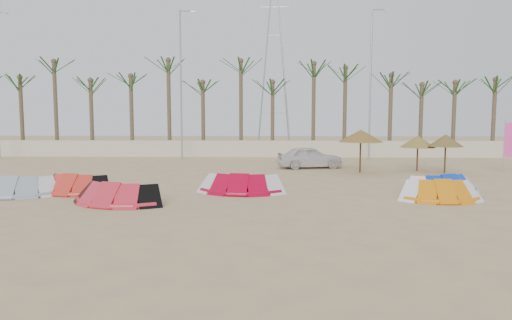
{
  "coord_description": "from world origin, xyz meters",
  "views": [
    {
      "loc": [
        0.59,
        -14.06,
        3.24
      ],
      "look_at": [
        0.0,
        6.0,
        1.3
      ],
      "focal_mm": 32.0,
      "sensor_mm": 36.0,
      "label": 1
    }
  ],
  "objects_px": {
    "kite_red_mid": "(119,192)",
    "parasol_left": "(361,136)",
    "kite_red_left": "(77,183)",
    "parasol_right": "(418,142)",
    "kite_grey": "(15,185)",
    "car": "(310,157)",
    "kite_red_right": "(241,182)",
    "kite_orange": "(438,189)",
    "kite_blue": "(442,183)",
    "parasol_mid": "(446,140)"
  },
  "relations": [
    {
      "from": "kite_grey",
      "to": "parasol_left",
      "type": "bearing_deg",
      "value": 26.89
    },
    {
      "from": "kite_red_right",
      "to": "parasol_right",
      "type": "height_order",
      "value": "parasol_right"
    },
    {
      "from": "kite_red_left",
      "to": "kite_red_right",
      "type": "xyz_separation_m",
      "value": [
        6.98,
        0.36,
        0.0
      ]
    },
    {
      "from": "parasol_left",
      "to": "car",
      "type": "distance_m",
      "value": 3.77
    },
    {
      "from": "parasol_mid",
      "to": "parasol_right",
      "type": "distance_m",
      "value": 1.6
    },
    {
      "from": "parasol_left",
      "to": "car",
      "type": "relative_size",
      "value": 0.63
    },
    {
      "from": "parasol_right",
      "to": "kite_red_right",
      "type": "bearing_deg",
      "value": -141.8
    },
    {
      "from": "kite_grey",
      "to": "car",
      "type": "height_order",
      "value": "car"
    },
    {
      "from": "kite_red_left",
      "to": "car",
      "type": "xyz_separation_m",
      "value": [
        10.7,
        9.44,
        0.26
      ]
    },
    {
      "from": "kite_red_left",
      "to": "parasol_right",
      "type": "relative_size",
      "value": 1.65
    },
    {
      "from": "kite_red_mid",
      "to": "kite_orange",
      "type": "relative_size",
      "value": 1.28
    },
    {
      "from": "parasol_mid",
      "to": "car",
      "type": "distance_m",
      "value": 7.91
    },
    {
      "from": "kite_red_right",
      "to": "parasol_left",
      "type": "height_order",
      "value": "parasol_left"
    },
    {
      "from": "kite_red_left",
      "to": "kite_red_mid",
      "type": "height_order",
      "value": "same"
    },
    {
      "from": "kite_red_mid",
      "to": "kite_red_right",
      "type": "distance_m",
      "value": 5.13
    },
    {
      "from": "kite_blue",
      "to": "parasol_mid",
      "type": "distance_m",
      "value": 7.55
    },
    {
      "from": "kite_orange",
      "to": "kite_blue",
      "type": "height_order",
      "value": "same"
    },
    {
      "from": "kite_red_mid",
      "to": "parasol_left",
      "type": "distance_m",
      "value": 14.5
    },
    {
      "from": "kite_grey",
      "to": "parasol_mid",
      "type": "distance_m",
      "value": 21.96
    },
    {
      "from": "parasol_left",
      "to": "kite_red_left",
      "type": "bearing_deg",
      "value": -151.63
    },
    {
      "from": "kite_red_mid",
      "to": "kite_red_right",
      "type": "bearing_deg",
      "value": 30.44
    },
    {
      "from": "kite_blue",
      "to": "kite_red_left",
      "type": "bearing_deg",
      "value": -178.88
    },
    {
      "from": "kite_red_left",
      "to": "kite_red_mid",
      "type": "xyz_separation_m",
      "value": [
        2.56,
        -2.24,
        0.0
      ]
    },
    {
      "from": "kite_red_mid",
      "to": "kite_blue",
      "type": "distance_m",
      "value": 13.16
    },
    {
      "from": "kite_grey",
      "to": "kite_red_mid",
      "type": "xyz_separation_m",
      "value": [
        4.8,
        -1.55,
        0.0
      ]
    },
    {
      "from": "parasol_left",
      "to": "parasol_mid",
      "type": "distance_m",
      "value": 4.8
    },
    {
      "from": "kite_red_right",
      "to": "parasol_right",
      "type": "relative_size",
      "value": 1.76
    },
    {
      "from": "kite_red_right",
      "to": "car",
      "type": "bearing_deg",
      "value": 67.73
    },
    {
      "from": "kite_grey",
      "to": "car",
      "type": "relative_size",
      "value": 0.92
    },
    {
      "from": "kite_red_mid",
      "to": "parasol_left",
      "type": "bearing_deg",
      "value": 41.16
    },
    {
      "from": "kite_orange",
      "to": "parasol_left",
      "type": "distance_m",
      "value": 8.79
    },
    {
      "from": "kite_red_left",
      "to": "parasol_mid",
      "type": "height_order",
      "value": "parasol_mid"
    },
    {
      "from": "kite_blue",
      "to": "car",
      "type": "relative_size",
      "value": 0.91
    },
    {
      "from": "parasol_left",
      "to": "parasol_mid",
      "type": "relative_size",
      "value": 1.14
    },
    {
      "from": "kite_orange",
      "to": "kite_blue",
      "type": "xyz_separation_m",
      "value": [
        0.73,
        1.58,
        0.0
      ]
    },
    {
      "from": "kite_red_mid",
      "to": "kite_orange",
      "type": "distance_m",
      "value": 12.22
    },
    {
      "from": "kite_grey",
      "to": "parasol_left",
      "type": "height_order",
      "value": "parasol_left"
    },
    {
      "from": "kite_red_right",
      "to": "kite_grey",
      "type": "bearing_deg",
      "value": -173.48
    },
    {
      "from": "kite_grey",
      "to": "kite_red_mid",
      "type": "relative_size",
      "value": 0.95
    },
    {
      "from": "kite_blue",
      "to": "kite_red_right",
      "type": "bearing_deg",
      "value": 179.63
    },
    {
      "from": "kite_red_left",
      "to": "parasol_right",
      "type": "xyz_separation_m",
      "value": [
        16.95,
        8.2,
        1.32
      ]
    },
    {
      "from": "kite_red_left",
      "to": "kite_red_right",
      "type": "bearing_deg",
      "value": 2.94
    },
    {
      "from": "kite_red_mid",
      "to": "kite_blue",
      "type": "bearing_deg",
      "value": 11.15
    },
    {
      "from": "kite_red_left",
      "to": "car",
      "type": "bearing_deg",
      "value": 41.42
    },
    {
      "from": "kite_red_mid",
      "to": "kite_red_left",
      "type": "bearing_deg",
      "value": 138.78
    },
    {
      "from": "kite_blue",
      "to": "parasol_right",
      "type": "relative_size",
      "value": 1.74
    },
    {
      "from": "kite_red_right",
      "to": "parasol_left",
      "type": "relative_size",
      "value": 1.46
    },
    {
      "from": "parasol_right",
      "to": "car",
      "type": "xyz_separation_m",
      "value": [
        -6.25,
        1.24,
        -1.06
      ]
    },
    {
      "from": "kite_red_right",
      "to": "parasol_right",
      "type": "distance_m",
      "value": 12.75
    },
    {
      "from": "kite_red_left",
      "to": "parasol_mid",
      "type": "bearing_deg",
      "value": 21.59
    }
  ]
}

